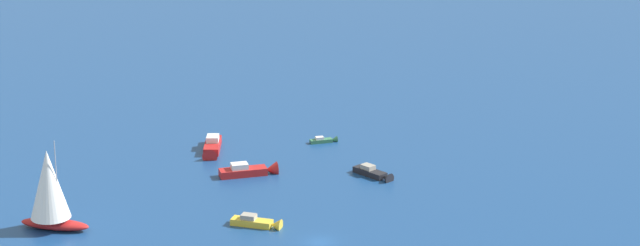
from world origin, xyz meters
The scene contains 7 objects.
ground_plane centered at (0.00, 0.00, 0.00)m, with size 2000.00×2000.00×0.00m, color navy.
motorboat_far_stbd centered at (42.15, 17.93, 0.40)m, with size 4.28×4.70×1.47m.
motorboat_offshore centered at (21.24, 22.22, 0.77)m, with size 8.24×9.19×2.86m.
motorboat_trailing centered at (29.04, 34.06, 0.81)m, with size 10.50×6.72×3.00m.
sailboat_ahead centered at (-11.78, 38.52, 6.35)m, with size 6.97×11.17×13.91m.
motorboat_outer_ring_a centered at (1.62, 10.83, 0.61)m, with size 2.97×7.93×2.25m.
motorboat_outer_ring_b centered at (28.80, 2.91, 0.60)m, with size 4.74×7.91×2.24m.
Camera 1 is at (-144.38, -64.70, 67.99)m, focal length 66.34 mm.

